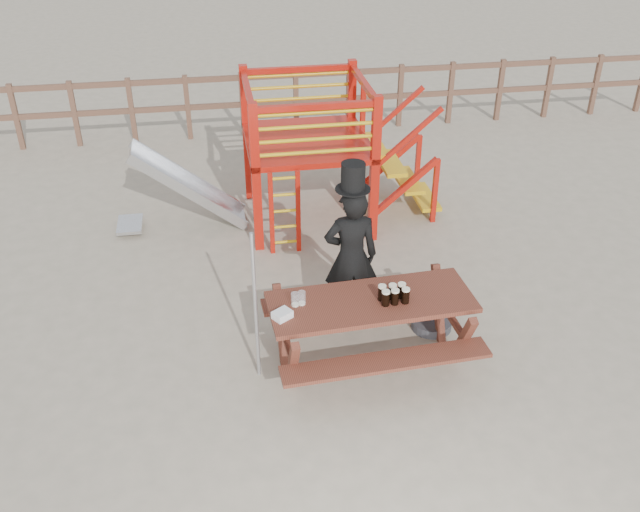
{
  "coord_description": "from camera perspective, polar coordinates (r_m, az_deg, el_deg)",
  "views": [
    {
      "loc": [
        -1.17,
        -5.73,
        5.08
      ],
      "look_at": [
        -0.08,
        0.8,
        1.02
      ],
      "focal_mm": 40.0,
      "sensor_mm": 36.0,
      "label": 1
    }
  ],
  "objects": [
    {
      "name": "ground",
      "position": [
        7.75,
        1.58,
        -9.49
      ],
      "size": [
        60.0,
        60.0,
        0.0
      ],
      "primitive_type": "plane",
      "color": "tan",
      "rests_on": "ground"
    },
    {
      "name": "parasol_base",
      "position": [
        8.47,
        8.9,
        -5.36
      ],
      "size": [
        0.47,
        0.47,
        0.2
      ],
      "color": "#343438",
      "rests_on": "ground"
    },
    {
      "name": "man_with_hat",
      "position": [
        8.06,
        2.5,
        0.21
      ],
      "size": [
        0.63,
        0.43,
        2.01
      ],
      "rotation": [
        0.0,
        0.0,
        3.11
      ],
      "color": "black",
      "rests_on": "ground"
    },
    {
      "name": "stout_pints",
      "position": [
        7.38,
        5.91,
        -3.05
      ],
      "size": [
        0.31,
        0.19,
        0.17
      ],
      "color": "black",
      "rests_on": "picnic_table"
    },
    {
      "name": "playground_fort",
      "position": [
        10.22,
        -1.45,
        8.4
      ],
      "size": [
        4.71,
        1.84,
        2.1
      ],
      "color": "#B1160B",
      "rests_on": "ground"
    },
    {
      "name": "back_fence",
      "position": [
        13.5,
        -4.09,
        12.65
      ],
      "size": [
        15.09,
        0.09,
        1.2
      ],
      "color": "brown",
      "rests_on": "ground"
    },
    {
      "name": "metal_pole",
      "position": [
        7.25,
        -5.18,
        -4.16
      ],
      "size": [
        0.04,
        0.04,
        1.75
      ],
      "primitive_type": "cylinder",
      "color": "#B2B2B7",
      "rests_on": "ground"
    },
    {
      "name": "picnic_table",
      "position": [
        7.61,
        4.05,
        -5.41
      ],
      "size": [
        2.22,
        1.59,
        0.83
      ],
      "rotation": [
        0.0,
        0.0,
        0.06
      ],
      "color": "brown",
      "rests_on": "ground"
    },
    {
      "name": "paper_bag",
      "position": [
        7.14,
        -3.04,
        -4.71
      ],
      "size": [
        0.23,
        0.22,
        0.08
      ],
      "primitive_type": "cube",
      "rotation": [
        0.0,
        0.0,
        0.59
      ],
      "color": "white",
      "rests_on": "picnic_table"
    },
    {
      "name": "empty_glasses",
      "position": [
        7.3,
        -1.74,
        -3.48
      ],
      "size": [
        0.15,
        0.1,
        0.15
      ],
      "color": "silver",
      "rests_on": "picnic_table"
    }
  ]
}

